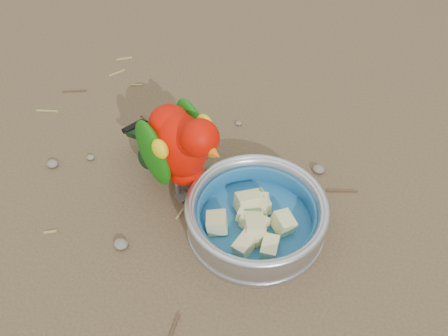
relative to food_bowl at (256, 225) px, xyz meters
The scene contains 6 objects.
ground 0.10m from the food_bowl, 150.40° to the right, with size 60.00×60.00×0.00m, color brown.
food_bowl is the anchor object (origin of this frame).
bowl_wall 0.03m from the food_bowl, ahead, with size 0.22×0.22×0.04m, color #B2B2BA, non-canonical shape.
fruit_wedges 0.02m from the food_bowl, 90.00° to the left, with size 0.13×0.13×0.03m, color beige, non-canonical shape.
lory_parrot 0.17m from the food_bowl, behind, with size 0.11×0.23×0.18m, color #CC0B00, non-canonical shape.
ground_debris 0.07m from the food_bowl, 155.85° to the left, with size 0.90×0.80×0.01m, color #968E48, non-canonical shape.
Camera 1 is at (0.30, -0.39, 0.65)m, focal length 40.00 mm.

